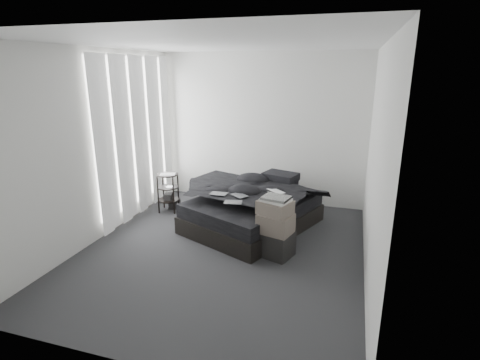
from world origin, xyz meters
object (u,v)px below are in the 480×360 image
(bed, at_px, (252,218))
(laptop, at_px, (274,187))
(box_lower, at_px, (275,243))
(side_stand, at_px, (168,193))

(bed, distance_m, laptop, 0.66)
(box_lower, bearing_deg, bed, 122.71)
(side_stand, bearing_deg, box_lower, -26.48)
(side_stand, relative_size, box_lower, 1.46)
(bed, bearing_deg, box_lower, -34.40)
(box_lower, bearing_deg, laptop, 104.14)
(bed, relative_size, box_lower, 4.28)
(bed, relative_size, laptop, 6.24)
(laptop, distance_m, side_stand, 1.92)
(box_lower, bearing_deg, side_stand, 153.52)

